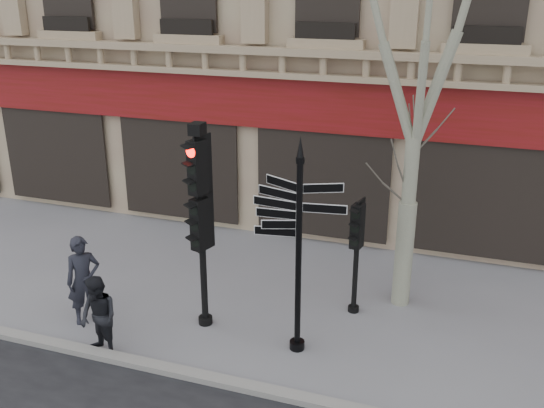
% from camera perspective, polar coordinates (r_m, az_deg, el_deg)
% --- Properties ---
extents(ground, '(80.00, 80.00, 0.00)m').
position_cam_1_polar(ground, '(11.77, -1.58, -12.80)').
color(ground, slate).
rests_on(ground, ground).
extents(kerb, '(80.00, 0.25, 0.12)m').
position_cam_1_polar(kerb, '(10.68, -4.31, -16.40)').
color(kerb, gray).
rests_on(kerb, ground).
extents(fingerpost, '(1.74, 1.74, 4.05)m').
position_cam_1_polar(fingerpost, '(10.32, 2.58, -0.77)').
color(fingerpost, black).
rests_on(fingerpost, ground).
extents(traffic_signal_main, '(0.52, 0.44, 4.07)m').
position_cam_1_polar(traffic_signal_main, '(11.26, -6.76, 0.14)').
color(traffic_signal_main, black).
rests_on(traffic_signal_main, ground).
extents(traffic_signal_secondary, '(0.44, 0.35, 2.37)m').
position_cam_1_polar(traffic_signal_secondary, '(12.08, 8.02, -3.16)').
color(traffic_signal_secondary, black).
rests_on(traffic_signal_secondary, ground).
extents(pedestrian_a, '(0.78, 0.77, 1.82)m').
position_cam_1_polar(pedestrian_a, '(12.50, -17.31, -6.88)').
color(pedestrian_a, black).
rests_on(pedestrian_a, ground).
extents(pedestrian_b, '(0.92, 0.82, 1.55)m').
position_cam_1_polar(pedestrian_b, '(11.43, -16.00, -10.22)').
color(pedestrian_b, black).
rests_on(pedestrian_b, ground).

